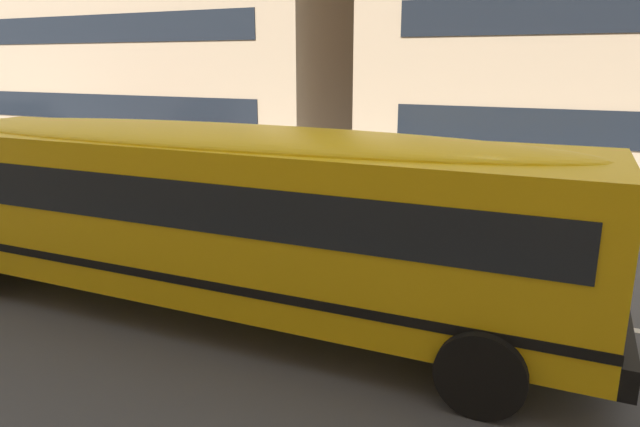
# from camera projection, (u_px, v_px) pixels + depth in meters

# --- Properties ---
(ground_plane) EXTENTS (400.00, 400.00, 0.00)m
(ground_plane) POSITION_uv_depth(u_px,v_px,m) (195.00, 254.00, 11.75)
(ground_plane) COLOR #4C4C4F
(sidewalk_far) EXTENTS (120.00, 3.00, 0.01)m
(sidewalk_far) POSITION_uv_depth(u_px,v_px,m) (347.00, 183.00, 18.67)
(sidewalk_far) COLOR gray
(sidewalk_far) RESTS_ON ground_plane
(lane_centreline) EXTENTS (110.00, 0.16, 0.01)m
(lane_centreline) POSITION_uv_depth(u_px,v_px,m) (195.00, 254.00, 11.75)
(lane_centreline) COLOR silver
(lane_centreline) RESTS_ON ground_plane
(school_bus) EXTENTS (13.06, 3.11, 2.90)m
(school_bus) POSITION_uv_depth(u_px,v_px,m) (203.00, 201.00, 8.85)
(school_bus) COLOR yellow
(school_bus) RESTS_ON ground_plane
(parked_car_red_by_entrance) EXTENTS (3.90, 1.88, 1.64)m
(parked_car_red_by_entrance) POSITION_uv_depth(u_px,v_px,m) (69.00, 148.00, 20.28)
(parked_car_red_by_entrance) COLOR maroon
(parked_car_red_by_entrance) RESTS_ON ground_plane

